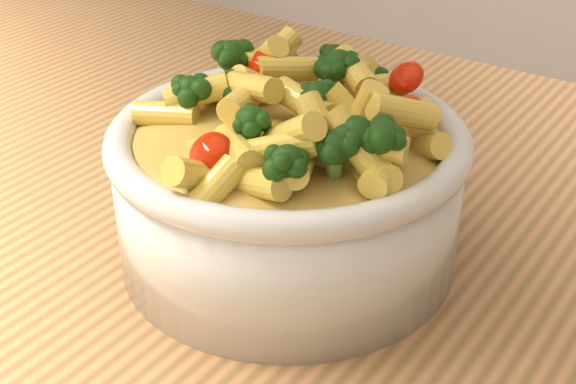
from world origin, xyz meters
The scene contains 3 objects.
table centered at (0.00, 0.00, 0.80)m, with size 1.20×0.80×0.90m.
serving_bowl centered at (0.05, -0.02, 0.95)m, with size 0.23×0.23×0.10m.
pasta_salad centered at (0.05, -0.02, 1.01)m, with size 0.18×0.18×0.04m.
Camera 1 is at (0.30, -0.39, 1.21)m, focal length 50.00 mm.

